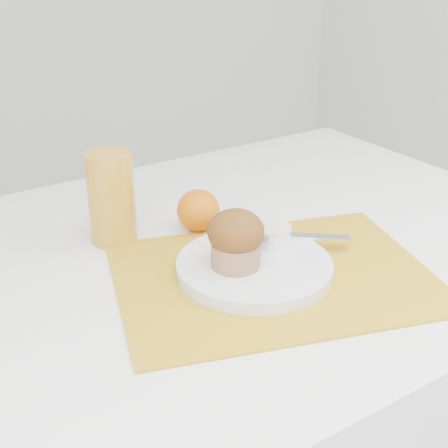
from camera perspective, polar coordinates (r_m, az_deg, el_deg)
table at (r=1.20m, az=-1.16°, el=-18.52°), size 1.20×0.80×0.75m
placemat at (r=0.90m, az=4.53°, el=-4.74°), size 0.53×0.45×0.00m
plate at (r=0.90m, az=2.79°, el=-3.96°), size 0.25×0.25×0.02m
ramekin at (r=0.94m, az=4.47°, el=-1.07°), size 0.06×0.06×0.02m
cream at (r=0.94m, az=4.50°, el=-0.39°), size 0.07×0.07×0.01m
raspberry_near at (r=0.93m, az=3.13°, el=-1.54°), size 0.02×0.02×0.02m
raspberry_far at (r=0.94m, az=2.71°, el=-1.54°), size 0.02×0.02×0.02m
butter_knife at (r=0.97m, az=5.25°, el=-1.05°), size 0.17×0.15×0.01m
orange at (r=1.02m, az=-2.36°, el=1.24°), size 0.07×0.07×0.07m
juice_glass at (r=0.99m, az=-10.25°, el=2.36°), size 0.08×0.08×0.15m
muffin at (r=0.87m, az=1.09°, el=-1.35°), size 0.08×0.08×0.08m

